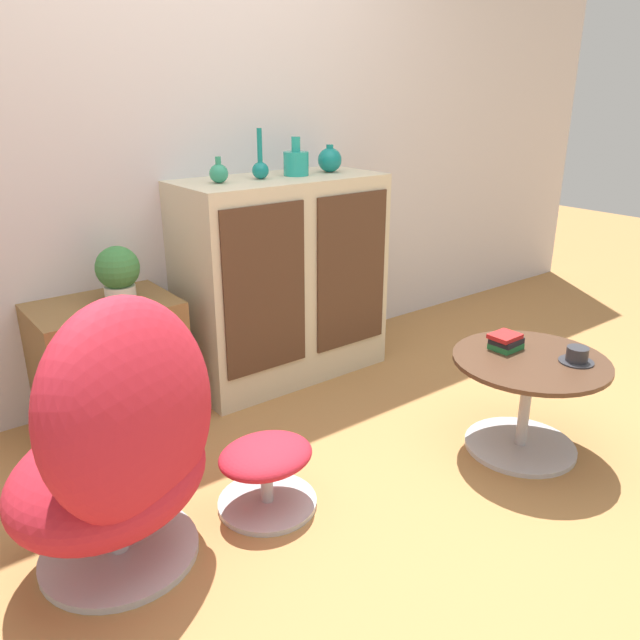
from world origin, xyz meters
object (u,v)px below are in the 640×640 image
(sideboard, at_px, (282,279))
(egg_chair, at_px, (121,445))
(ottoman, at_px, (266,466))
(vase_inner_left, at_px, (260,167))
(potted_plant, at_px, (118,271))
(tv_console, at_px, (110,364))
(teacup, at_px, (577,356))
(book_stack, at_px, (506,341))
(vase_inner_right, at_px, (296,162))
(vase_rightmost, at_px, (330,160))
(vase_leftmost, at_px, (219,173))
(coffee_table, at_px, (526,394))

(sideboard, distance_m, egg_chair, 1.46)
(ottoman, relative_size, vase_inner_left, 1.56)
(ottoman, distance_m, potted_plant, 1.06)
(sideboard, height_order, tv_console, sideboard)
(teacup, bearing_deg, book_stack, 113.08)
(egg_chair, bearing_deg, vase_inner_right, 34.56)
(vase_inner_right, distance_m, book_stack, 1.29)
(vase_rightmost, bearing_deg, vase_leftmost, 180.00)
(tv_console, height_order, ottoman, tv_console)
(ottoman, xyz_separation_m, vase_inner_left, (0.58, 0.90, 0.90))
(vase_leftmost, relative_size, book_stack, 0.89)
(vase_rightmost, bearing_deg, tv_console, 178.83)
(coffee_table, relative_size, vase_inner_left, 2.68)
(tv_console, height_order, vase_inner_right, vase_inner_right)
(vase_rightmost, bearing_deg, vase_inner_right, 180.00)
(vase_leftmost, bearing_deg, coffee_table, -61.34)
(vase_leftmost, height_order, vase_inner_left, vase_inner_left)
(vase_rightmost, bearing_deg, egg_chair, -149.35)
(sideboard, distance_m, coffee_table, 1.29)
(vase_inner_right, xyz_separation_m, book_stack, (0.25, -1.10, -0.63))
(egg_chair, xyz_separation_m, ottoman, (0.48, -0.02, -0.26))
(egg_chair, bearing_deg, teacup, -16.27)
(egg_chair, xyz_separation_m, book_stack, (1.52, -0.22, 0.02))
(potted_plant, relative_size, teacup, 1.75)
(vase_leftmost, xyz_separation_m, potted_plant, (-0.49, 0.02, -0.37))
(vase_rightmost, bearing_deg, potted_plant, 178.71)
(potted_plant, bearing_deg, vase_inner_right, -1.58)
(teacup, bearing_deg, tv_console, 134.36)
(egg_chair, relative_size, teacup, 6.79)
(vase_inner_left, bearing_deg, vase_inner_right, 0.00)
(book_stack, bearing_deg, vase_inner_left, 112.23)
(ottoman, bearing_deg, book_stack, -11.06)
(vase_rightmost, relative_size, book_stack, 1.04)
(sideboard, relative_size, vase_inner_left, 4.47)
(tv_console, distance_m, vase_inner_right, 1.27)
(vase_inner_left, xyz_separation_m, teacup, (0.56, -1.35, -0.63))
(vase_leftmost, relative_size, teacup, 0.87)
(ottoman, bearing_deg, vase_inner_right, 48.72)
(vase_inner_right, xyz_separation_m, teacup, (0.35, -1.35, -0.64))
(vase_inner_right, bearing_deg, book_stack, -77.34)
(tv_console, bearing_deg, coffee_table, -45.17)
(ottoman, bearing_deg, sideboard, 52.27)
(vase_rightmost, bearing_deg, book_stack, -87.88)
(sideboard, bearing_deg, teacup, -71.51)
(vase_inner_left, xyz_separation_m, book_stack, (0.45, -1.10, -0.62))
(vase_leftmost, height_order, teacup, vase_leftmost)
(vase_leftmost, height_order, vase_inner_right, vase_inner_right)
(egg_chair, height_order, vase_leftmost, vase_leftmost)
(potted_plant, bearing_deg, sideboard, -2.04)
(tv_console, relative_size, teacup, 4.41)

